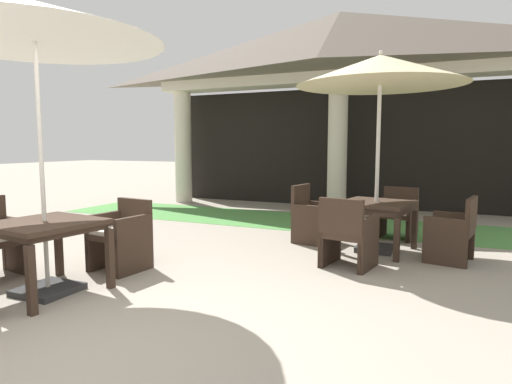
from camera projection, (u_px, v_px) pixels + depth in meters
ground_plane at (84, 355)px, 3.17m from camera, size 60.00×60.00×0.00m
background_pavilion at (340, 61)px, 9.70m from camera, size 9.48×2.48×4.41m
lawn_strip at (316, 222)px, 8.52m from camera, size 11.28×1.98×0.01m
patio_table_near_foreground at (45, 231)px, 4.43m from camera, size 1.05×1.05×0.75m
patio_umbrella_near_foreground at (34, 23)px, 4.21m from camera, size 2.49×2.49×2.97m
patio_chair_near_foreground_north at (121, 236)px, 5.30m from camera, size 0.63×0.63×0.85m
patio_table_mid_left at (376, 209)px, 6.21m from camera, size 1.08×1.08×0.71m
patio_umbrella_mid_left at (380, 72)px, 6.00m from camera, size 2.33×2.33×2.81m
patio_chair_mid_left_south at (348, 235)px, 5.39m from camera, size 0.67×0.66×0.88m
patio_chair_mid_left_east at (453, 232)px, 5.65m from camera, size 0.64×0.68×0.86m
patio_chair_mid_left_west at (312, 217)px, 6.80m from camera, size 0.61×0.63×0.89m
patio_chair_mid_left_north at (397, 214)px, 7.07m from camera, size 0.65×0.59×0.83m
terracotta_urn at (346, 229)px, 7.07m from camera, size 0.36×0.36×0.40m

